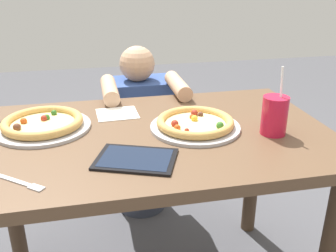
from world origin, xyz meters
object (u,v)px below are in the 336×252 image
(pizza_near, at_px, (195,124))
(fork, at_px, (18,182))
(diner_seated, at_px, (140,138))
(tablet, at_px, (136,159))
(pizza_far, at_px, (43,124))
(drink_cup_colored, at_px, (274,115))

(pizza_near, bearing_deg, fork, -156.23)
(pizza_near, height_order, diner_seated, diner_seated)
(tablet, bearing_deg, pizza_near, 38.56)
(pizza_far, distance_m, tablet, 0.43)
(pizza_near, xyz_separation_m, fork, (-0.58, -0.25, -0.02))
(drink_cup_colored, bearing_deg, diner_seated, 116.88)
(pizza_near, distance_m, fork, 0.63)
(pizza_near, distance_m, pizza_far, 0.55)
(fork, bearing_deg, diner_seated, 63.18)
(pizza_near, height_order, pizza_far, same)
(drink_cup_colored, distance_m, tablet, 0.51)
(drink_cup_colored, bearing_deg, pizza_near, 159.80)
(pizza_near, relative_size, pizza_far, 0.96)
(pizza_near, bearing_deg, drink_cup_colored, -20.20)
(tablet, bearing_deg, drink_cup_colored, 11.25)
(fork, relative_size, diner_seated, 0.18)
(diner_seated, bearing_deg, pizza_near, -79.50)
(pizza_far, bearing_deg, tablet, -46.34)
(fork, distance_m, tablet, 0.34)
(pizza_near, distance_m, tablet, 0.31)
(pizza_far, bearing_deg, diner_seated, 51.69)
(tablet, relative_size, diner_seated, 0.31)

